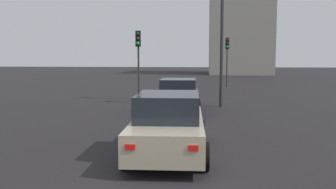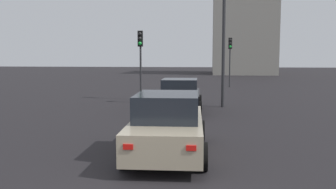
% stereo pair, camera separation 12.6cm
% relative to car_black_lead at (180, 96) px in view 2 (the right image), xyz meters
% --- Properties ---
extents(car_black_lead, '(4.11, 2.08, 1.51)m').
position_rel_car_black_lead_xyz_m(car_black_lead, '(0.00, 0.00, 0.00)').
color(car_black_lead, black).
rests_on(car_black_lead, ground_plane).
extents(car_beige_second, '(4.57, 2.10, 1.60)m').
position_rel_car_black_lead_xyz_m(car_beige_second, '(-7.38, -0.29, 0.04)').
color(car_beige_second, tan).
rests_on(car_beige_second, ground_plane).
extents(traffic_light_near_left, '(0.32, 0.29, 4.02)m').
position_rel_car_black_lead_xyz_m(traffic_light_near_left, '(13.55, -2.98, 2.17)').
color(traffic_light_near_left, '#2D2D30').
rests_on(traffic_light_near_left, ground_plane).
extents(traffic_light_near_right, '(0.32, 0.28, 3.98)m').
position_rel_car_black_lead_xyz_m(traffic_light_near_right, '(4.13, 2.62, 2.14)').
color(traffic_light_near_right, '#2D2D30').
rests_on(traffic_light_near_right, ground_plane).
extents(street_lamp_kerbside, '(0.56, 0.36, 6.69)m').
position_rel_car_black_lead_xyz_m(street_lamp_kerbside, '(1.71, -2.01, 3.26)').
color(street_lamp_kerbside, '#2D2D30').
rests_on(street_lamp_kerbside, ground_plane).
extents(building_facade_left, '(11.06, 8.58, 14.52)m').
position_rel_car_black_lead_xyz_m(building_facade_left, '(37.90, -6.07, 6.53)').
color(building_facade_left, gray).
rests_on(building_facade_left, ground_plane).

